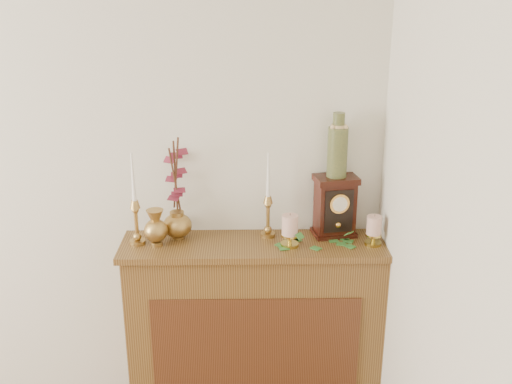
{
  "coord_description": "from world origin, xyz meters",
  "views": [
    {
      "loc": [
        1.36,
        -0.43,
        2.08
      ],
      "look_at": [
        1.4,
        2.05,
        1.2
      ],
      "focal_mm": 42.0,
      "sensor_mm": 36.0,
      "label": 1
    }
  ],
  "objects_px": {
    "bud_vase": "(156,228)",
    "candlestick_left": "(136,215)",
    "candlestick_center": "(268,210)",
    "mantel_clock": "(335,207)",
    "ginger_jar": "(177,190)",
    "ceramic_vase": "(338,148)"
  },
  "relations": [
    {
      "from": "bud_vase",
      "to": "ginger_jar",
      "type": "relative_size",
      "value": 0.35
    },
    {
      "from": "mantel_clock",
      "to": "ceramic_vase",
      "type": "relative_size",
      "value": 0.98
    },
    {
      "from": "mantel_clock",
      "to": "bud_vase",
      "type": "bearing_deg",
      "value": 176.88
    },
    {
      "from": "candlestick_left",
      "to": "mantel_clock",
      "type": "relative_size",
      "value": 1.49
    },
    {
      "from": "bud_vase",
      "to": "ceramic_vase",
      "type": "bearing_deg",
      "value": 7.44
    },
    {
      "from": "candlestick_left",
      "to": "ceramic_vase",
      "type": "height_order",
      "value": "ceramic_vase"
    },
    {
      "from": "candlestick_center",
      "to": "mantel_clock",
      "type": "relative_size",
      "value": 1.41
    },
    {
      "from": "candlestick_center",
      "to": "ginger_jar",
      "type": "xyz_separation_m",
      "value": [
        -0.42,
        0.02,
        0.09
      ]
    },
    {
      "from": "candlestick_left",
      "to": "candlestick_center",
      "type": "distance_m",
      "value": 0.61
    },
    {
      "from": "candlestick_left",
      "to": "candlestick_center",
      "type": "height_order",
      "value": "candlestick_left"
    },
    {
      "from": "bud_vase",
      "to": "mantel_clock",
      "type": "relative_size",
      "value": 0.59
    },
    {
      "from": "bud_vase",
      "to": "ceramic_vase",
      "type": "relative_size",
      "value": 0.58
    },
    {
      "from": "candlestick_center",
      "to": "ceramic_vase",
      "type": "relative_size",
      "value": 1.38
    },
    {
      "from": "candlestick_center",
      "to": "ginger_jar",
      "type": "distance_m",
      "value": 0.43
    },
    {
      "from": "candlestick_left",
      "to": "ceramic_vase",
      "type": "relative_size",
      "value": 1.46
    },
    {
      "from": "candlestick_center",
      "to": "ceramic_vase",
      "type": "distance_m",
      "value": 0.43
    },
    {
      "from": "ginger_jar",
      "to": "candlestick_center",
      "type": "bearing_deg",
      "value": -3.28
    },
    {
      "from": "mantel_clock",
      "to": "candlestick_center",
      "type": "bearing_deg",
      "value": 171.9
    },
    {
      "from": "candlestick_left",
      "to": "bud_vase",
      "type": "relative_size",
      "value": 2.51
    },
    {
      "from": "bud_vase",
      "to": "ginger_jar",
      "type": "xyz_separation_m",
      "value": [
        0.09,
        0.12,
        0.14
      ]
    },
    {
      "from": "bud_vase",
      "to": "ginger_jar",
      "type": "height_order",
      "value": "ginger_jar"
    },
    {
      "from": "bud_vase",
      "to": "candlestick_left",
      "type": "bearing_deg",
      "value": 168.33
    }
  ]
}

